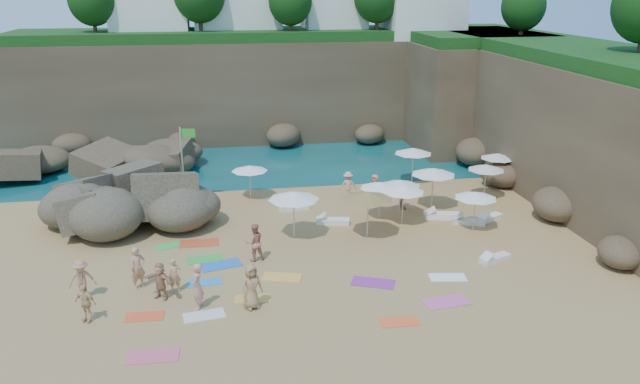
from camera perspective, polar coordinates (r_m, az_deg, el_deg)
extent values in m
plane|color=tan|center=(30.36, -2.80, -5.57)|extent=(120.00, 120.00, 0.00)
plane|color=#0C4751|center=(58.93, -6.32, 6.34)|extent=(120.00, 120.00, 0.00)
cube|color=brown|center=(53.44, -3.96, 9.51)|extent=(44.00, 8.00, 8.00)
cube|color=brown|center=(42.69, 22.04, 5.88)|extent=(8.00, 30.00, 8.00)
cube|color=brown|center=(52.29, 13.40, 8.85)|extent=(10.00, 12.00, 8.00)
cube|color=white|center=(53.77, -15.35, 16.21)|extent=(6.00, 5.00, 5.50)
cube|color=white|center=(54.51, 1.23, 16.59)|extent=(5.00, 5.00, 5.00)
cube|color=white|center=(54.31, 9.25, 16.89)|extent=(6.00, 6.00, 6.00)
sphere|color=#11380F|center=(50.91, -2.74, 17.04)|extent=(3.42, 3.42, 3.42)
sphere|color=#11380F|center=(48.85, 18.11, 15.84)|extent=(3.15, 3.15, 3.15)
cylinder|color=white|center=(60.16, -23.97, 8.02)|extent=(0.10, 0.10, 6.00)
cylinder|color=white|center=(59.81, -22.56, 8.15)|extent=(0.10, 0.10, 6.00)
cylinder|color=white|center=(59.49, -21.15, 8.27)|extent=(0.10, 0.10, 6.00)
cylinder|color=silver|center=(37.22, -12.46, 2.37)|extent=(0.09, 0.09, 4.58)
cube|color=green|center=(36.72, -11.97, 5.28)|extent=(0.80, 0.14, 0.52)
cylinder|color=silver|center=(37.74, -6.41, 0.83)|extent=(0.06, 0.06, 1.94)
cone|color=white|center=(37.47, -6.46, 2.18)|extent=(2.18, 2.18, 0.33)
cylinder|color=silver|center=(40.99, 8.45, 2.35)|extent=(0.06, 0.06, 2.17)
cone|color=white|center=(40.72, 8.52, 3.75)|extent=(2.44, 2.44, 0.37)
cylinder|color=silver|center=(34.40, 5.48, -0.88)|extent=(0.06, 0.06, 1.99)
cone|color=white|center=(34.10, 5.53, 0.63)|extent=(2.24, 2.24, 0.34)
cylinder|color=silver|center=(38.93, 14.85, 0.88)|extent=(0.06, 0.06, 1.96)
cone|color=silver|center=(38.66, 14.96, 2.20)|extent=(2.20, 2.20, 0.34)
cylinder|color=silver|center=(41.73, 15.84, 1.97)|extent=(0.06, 0.06, 1.95)
cone|color=silver|center=(41.49, 15.95, 3.19)|extent=(2.19, 2.19, 0.33)
cylinder|color=silver|center=(36.41, 10.24, 0.24)|extent=(0.07, 0.07, 2.26)
cone|color=white|center=(36.09, 10.34, 1.86)|extent=(2.54, 2.54, 0.39)
cylinder|color=silver|center=(31.85, 4.37, -2.18)|extent=(0.07, 0.07, 2.30)
cone|color=red|center=(31.48, 4.42, -0.32)|extent=(2.58, 2.58, 0.39)
cylinder|color=silver|center=(34.85, 7.28, -0.67)|extent=(0.06, 0.06, 2.01)
cone|color=silver|center=(34.55, 7.34, 0.82)|extent=(2.25, 2.25, 0.34)
cylinder|color=silver|center=(33.71, 13.93, -1.79)|extent=(0.06, 0.06, 1.98)
cone|color=white|center=(33.40, 14.06, -0.27)|extent=(2.22, 2.22, 0.34)
cylinder|color=silver|center=(31.69, -2.40, -2.22)|extent=(0.07, 0.07, 2.32)
cone|color=white|center=(31.31, -2.42, -0.33)|extent=(2.61, 2.61, 0.40)
cylinder|color=silver|center=(33.79, 7.56, -1.28)|extent=(0.06, 0.06, 2.04)
cone|color=white|center=(33.47, 7.63, 0.29)|extent=(2.29, 2.29, 0.35)
cube|color=white|center=(35.94, -2.37, -1.40)|extent=(1.78, 0.85, 0.27)
cube|color=white|center=(33.83, 1.18, -2.69)|extent=(1.88, 0.96, 0.28)
cube|color=white|center=(35.61, 15.28, -2.28)|extent=(1.68, 1.25, 0.25)
cube|color=white|center=(35.25, 11.11, -2.13)|extent=(2.00, 0.98, 0.30)
cube|color=silver|center=(34.73, 13.45, -2.65)|extent=(1.82, 1.17, 0.27)
cube|color=silver|center=(30.57, 15.73, -5.86)|extent=(1.69, 1.08, 0.25)
cube|color=#278BD5|center=(27.92, -10.53, -8.13)|extent=(1.54, 0.90, 0.03)
cube|color=#DF576B|center=(23.31, -15.05, -14.28)|extent=(1.87, 1.00, 0.03)
cube|color=#F24F26|center=(25.82, -15.74, -10.90)|extent=(1.52, 0.80, 0.03)
cube|color=green|center=(30.09, -10.49, -6.08)|extent=(1.74, 1.02, 0.03)
cube|color=#F0AF3F|center=(27.96, -3.49, -7.78)|extent=(1.90, 1.33, 0.03)
cube|color=silver|center=(25.36, -10.55, -11.04)|extent=(1.72, 1.05, 0.03)
cube|color=purple|center=(27.53, 4.87, -8.26)|extent=(2.07, 1.58, 0.03)
cube|color=#D34B25|center=(31.94, -10.99, -4.61)|extent=(1.95, 0.98, 0.03)
cube|color=blue|center=(29.40, -9.07, -6.60)|extent=(2.08, 1.39, 0.03)
cube|color=#DF5699|center=(26.42, 11.48, -9.82)|extent=(1.99, 1.16, 0.03)
cube|color=#FF6028|center=(24.73, 7.28, -11.68)|extent=(1.53, 0.77, 0.03)
cube|color=green|center=(32.00, -13.48, -4.76)|extent=(1.65, 1.22, 0.03)
cube|color=gold|center=(26.30, -6.16, -9.68)|extent=(1.55, 0.87, 0.03)
cube|color=white|center=(28.47, 11.60, -7.65)|extent=(1.71, 1.03, 0.03)
imported|color=tan|center=(27.73, -16.32, -6.68)|extent=(0.82, 0.75, 1.87)
imported|color=#BE755F|center=(29.34, -6.01, -4.59)|extent=(1.01, 0.85, 1.84)
imported|color=tan|center=(37.66, 2.58, 0.66)|extent=(1.13, 0.65, 1.65)
imported|color=#A57652|center=(36.09, 7.58, -0.23)|extent=(0.51, 1.05, 1.73)
imported|color=tan|center=(36.98, 5.02, 0.32)|extent=(0.94, 0.89, 1.72)
imported|color=tan|center=(35.51, -13.40, -0.77)|extent=(1.79, 1.30, 1.90)
imported|color=tan|center=(25.52, -11.15, -8.45)|extent=(0.62, 0.80, 1.94)
imported|color=tan|center=(27.83, -20.80, -8.71)|extent=(1.47, 1.92, 0.45)
imported|color=#DFB97E|center=(26.11, -20.52, -10.64)|extent=(1.47, 1.76, 0.37)
imported|color=#A98254|center=(25.52, -6.24, -10.01)|extent=(1.63, 2.08, 0.50)
imported|color=tan|center=(26.91, -14.31, -9.02)|extent=(2.09, 2.12, 0.42)
imported|color=tan|center=(27.33, -13.05, -8.55)|extent=(0.76, 1.52, 0.35)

